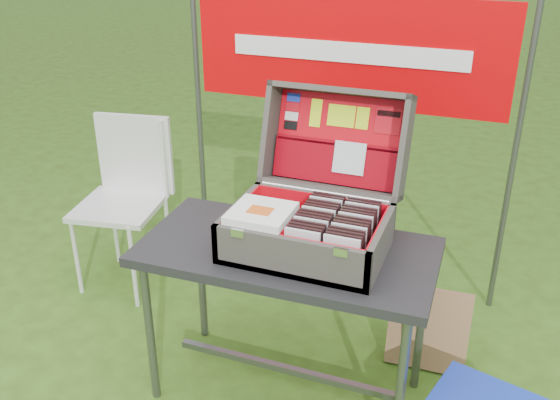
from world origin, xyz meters
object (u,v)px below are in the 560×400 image
at_px(suitcase, 313,182).
at_px(chair, 119,209).
at_px(table, 287,323).
at_px(cardboard_box, 428,329).

bearing_deg(suitcase, chair, 160.21).
bearing_deg(table, suitcase, 35.70).
bearing_deg(suitcase, cardboard_box, 37.25).
distance_m(table, chair, 1.27).
distance_m(table, cardboard_box, 0.70).
relative_size(suitcase, cardboard_box, 1.57).
xyz_separation_m(table, suitcase, (0.08, 0.06, 0.64)).
bearing_deg(chair, suitcase, -29.26).
distance_m(chair, cardboard_box, 1.73).
bearing_deg(table, cardboard_box, 35.76).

